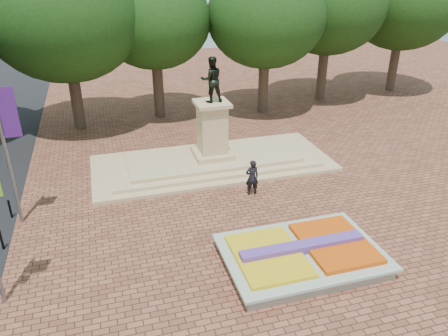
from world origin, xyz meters
name	(u,v)px	position (x,y,z in m)	size (l,w,h in m)	color
ground	(260,239)	(0.00, 0.00, 0.00)	(90.00, 90.00, 0.00)	brown
flower_bed	(302,254)	(1.03, -2.00, 0.38)	(6.30, 4.30, 0.91)	gray
monument	(212,151)	(0.00, 8.00, 0.88)	(14.00, 6.00, 6.40)	tan
tree_row_back	(207,25)	(2.33, 18.00, 6.67)	(44.80, 8.80, 10.43)	#3C2A20
pedestrian	(252,177)	(1.02, 3.96, 0.96)	(0.70, 0.46, 1.93)	black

